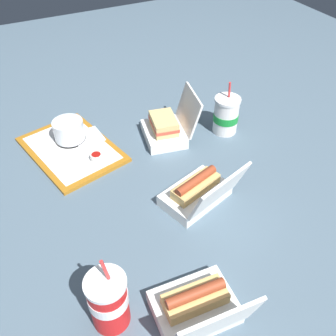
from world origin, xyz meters
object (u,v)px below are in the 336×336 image
object	(u,v)px
cake_container	(69,131)
soda_cup_left	(108,300)
plastic_fork	(56,160)
clamshell_hotdog_front	(198,192)
clamshell_sandwich_corner	(167,128)
soda_cup_center	(226,115)
clamshell_hotdog_left	(197,307)
ketchup_cup	(96,157)
food_tray	(72,149)

from	to	relation	value
cake_container	soda_cup_left	bearing A→B (deg)	171.84
soda_cup_left	plastic_fork	bearing A→B (deg)	-2.07
clamshell_hotdog_front	clamshell_sandwich_corner	world-z (taller)	clamshell_sandwich_corner
clamshell_hotdog_front	soda_cup_left	xyz separation A→B (m)	(-0.23, 0.37, 0.04)
clamshell_sandwich_corner	soda_cup_center	bearing A→B (deg)	-104.91
soda_cup_left	clamshell_hotdog_left	bearing A→B (deg)	-114.71
clamshell_hotdog_left	soda_cup_center	xyz separation A→B (m)	(0.59, -0.46, 0.03)
plastic_fork	soda_cup_center	distance (m)	0.63
cake_container	clamshell_hotdog_front	bearing A→B (deg)	-150.33
clamshell_hotdog_front	soda_cup_center	bearing A→B (deg)	-45.19
cake_container	clamshell_hotdog_left	xyz separation A→B (m)	(-0.78, -0.08, -0.01)
clamshell_hotdog_front	soda_cup_left	size ratio (longest dim) A/B	1.15
ketchup_cup	clamshell_sandwich_corner	bearing A→B (deg)	-85.80
food_tray	clamshell_sandwich_corner	distance (m)	0.35
soda_cup_left	clamshell_hotdog_front	bearing A→B (deg)	-57.30
cake_container	soda_cup_left	distance (m)	0.71
cake_container	plastic_fork	bearing A→B (deg)	140.47
cake_container	soda_cup_center	xyz separation A→B (m)	(-0.19, -0.54, 0.02)
food_tray	clamshell_hotdog_front	bearing A→B (deg)	-146.36
clamshell_sandwich_corner	soda_cup_left	world-z (taller)	soda_cup_left
ketchup_cup	plastic_fork	size ratio (longest dim) A/B	0.36
clamshell_hotdog_left	soda_cup_center	distance (m)	0.75
cake_container	clamshell_hotdog_left	size ratio (longest dim) A/B	0.55
plastic_fork	clamshell_sandwich_corner	bearing A→B (deg)	-86.80
ketchup_cup	food_tray	bearing A→B (deg)	30.01
cake_container	clamshell_sandwich_corner	size ratio (longest dim) A/B	0.52
ketchup_cup	soda_cup_center	size ratio (longest dim) A/B	0.20
clamshell_hotdog_front	clamshell_sandwich_corner	distance (m)	0.34
clamshell_sandwich_corner	clamshell_hotdog_front	bearing A→B (deg)	169.81
food_tray	cake_container	world-z (taller)	cake_container
soda_cup_center	ketchup_cup	bearing A→B (deg)	85.66
clamshell_hotdog_left	soda_cup_left	bearing A→B (deg)	65.29
soda_cup_left	soda_cup_center	bearing A→B (deg)	-51.57
ketchup_cup	clamshell_hotdog_left	distance (m)	0.63
cake_container	soda_cup_center	world-z (taller)	soda_cup_center
plastic_fork	soda_cup_center	xyz separation A→B (m)	(-0.10, -0.62, 0.05)
soda_cup_center	soda_cup_left	xyz separation A→B (m)	(-0.51, 0.64, 0.01)
food_tray	cake_container	xyz separation A→B (m)	(0.05, -0.01, 0.04)
plastic_fork	clamshell_hotdog_left	distance (m)	0.70
soda_cup_center	soda_cup_left	bearing A→B (deg)	128.43
food_tray	clamshell_sandwich_corner	size ratio (longest dim) A/B	1.97
cake_container	ketchup_cup	bearing A→B (deg)	-162.54
clamshell_hotdog_front	clamshell_hotdog_left	xyz separation A→B (m)	(-0.32, 0.19, 0.00)
cake_container	clamshell_hotdog_left	world-z (taller)	clamshell_hotdog_left
ketchup_cup	clamshell_hotdog_front	xyz separation A→B (m)	(-0.31, -0.22, 0.01)
clamshell_hotdog_front	soda_cup_left	distance (m)	0.44
cake_container	ketchup_cup	world-z (taller)	cake_container
cake_container	clamshell_hotdog_left	distance (m)	0.79
clamshell_hotdog_left	soda_cup_left	world-z (taller)	soda_cup_left
clamshell_hotdog_left	clamshell_sandwich_corner	bearing A→B (deg)	-20.80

